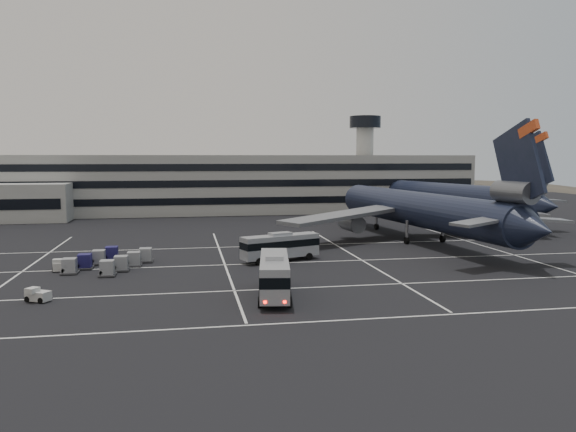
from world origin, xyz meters
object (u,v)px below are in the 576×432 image
object	(u,v)px
bus_near	(274,273)
bus_far	(280,245)
uld_cluster	(110,260)
tug_a	(60,265)
trijet_main	(421,209)

from	to	relation	value
bus_near	bus_far	xyz separation A→B (m)	(3.66, 18.34, -0.23)
bus_near	bus_far	distance (m)	18.70
uld_cluster	tug_a	bearing A→B (deg)	-170.52
trijet_main	bus_near	distance (m)	42.09
bus_near	tug_a	bearing A→B (deg)	152.83
trijet_main	uld_cluster	xyz separation A→B (m)	(-46.23, -13.13, -4.36)
uld_cluster	bus_far	bearing A→B (deg)	1.70
bus_far	tug_a	size ratio (longest dim) A/B	4.43
bus_far	uld_cluster	bearing A→B (deg)	71.65
trijet_main	tug_a	world-z (taller)	trijet_main
bus_far	uld_cluster	distance (m)	21.43
trijet_main	bus_near	size ratio (longest dim) A/B	4.76
trijet_main	uld_cluster	size ratio (longest dim) A/B	4.48
bus_near	tug_a	world-z (taller)	bus_near
bus_near	bus_far	world-z (taller)	bus_near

